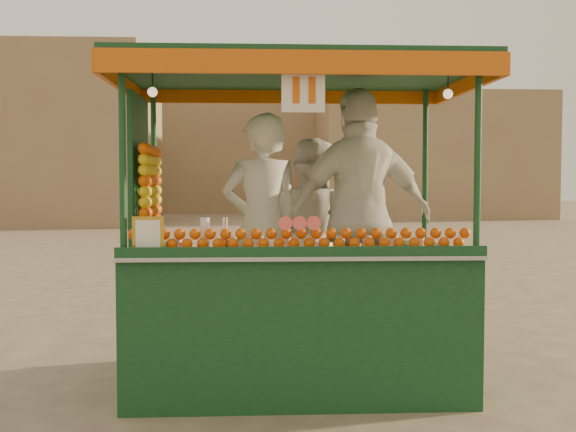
{
  "coord_description": "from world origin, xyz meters",
  "views": [
    {
      "loc": [
        -0.34,
        -4.93,
        1.54
      ],
      "look_at": [
        -0.09,
        0.19,
        1.27
      ],
      "focal_mm": 42.9,
      "sensor_mm": 36.0,
      "label": 1
    }
  ],
  "objects_px": {
    "vendor_left": "(262,227)",
    "juice_cart": "(288,284)",
    "vendor_right": "(361,217)",
    "vendor_middle": "(310,236)"
  },
  "relations": [
    {
      "from": "vendor_left",
      "to": "juice_cart",
      "type": "bearing_deg",
      "value": 106.57
    },
    {
      "from": "juice_cart",
      "to": "vendor_right",
      "type": "bearing_deg",
      "value": 16.17
    },
    {
      "from": "vendor_middle",
      "to": "vendor_right",
      "type": "height_order",
      "value": "vendor_right"
    },
    {
      "from": "juice_cart",
      "to": "vendor_right",
      "type": "height_order",
      "value": "juice_cart"
    },
    {
      "from": "juice_cart",
      "to": "vendor_middle",
      "type": "xyz_separation_m",
      "value": [
        0.21,
        0.57,
        0.3
      ]
    },
    {
      "from": "juice_cart",
      "to": "vendor_right",
      "type": "xyz_separation_m",
      "value": [
        0.57,
        0.16,
        0.48
      ]
    },
    {
      "from": "vendor_middle",
      "to": "vendor_right",
      "type": "relative_size",
      "value": 0.82
    },
    {
      "from": "vendor_left",
      "to": "vendor_right",
      "type": "bearing_deg",
      "value": 154.85
    },
    {
      "from": "vendor_left",
      "to": "vendor_right",
      "type": "height_order",
      "value": "vendor_right"
    },
    {
      "from": "juice_cart",
      "to": "vendor_middle",
      "type": "relative_size",
      "value": 1.64
    }
  ]
}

